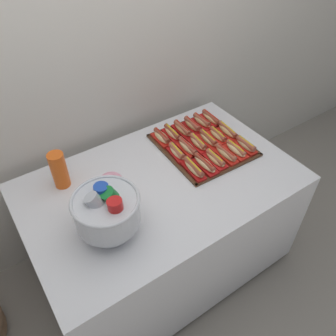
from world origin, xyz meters
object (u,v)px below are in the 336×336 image
Objects in this scene: hot_dog_0 at (194,168)px; hot_dog_6 at (177,152)px; hot_dog_4 at (236,150)px; hot_dog_7 at (188,148)px; buffet_table at (162,223)px; hot_dog_12 at (162,137)px; hot_dog_16 at (202,122)px; serving_tray at (203,145)px; hot_dog_14 at (182,129)px; hot_dog_11 at (227,131)px; hot_dog_17 at (211,119)px; hot_dog_1 at (205,164)px; hot_dog_3 at (226,154)px; hot_dog_5 at (246,145)px; punch_bowl at (107,210)px; cup_stack at (59,170)px; hot_dog_2 at (215,159)px; donut at (111,181)px; hot_dog_8 at (198,143)px; hot_dog_13 at (172,133)px; hot_dog_9 at (208,139)px; hot_dog_15 at (192,125)px; hot_dog_10 at (218,135)px.

hot_dog_6 is (0.01, 0.16, -0.00)m from hot_dog_0.
hot_dog_4 is 0.28m from hot_dog_7.
hot_dog_12 is (0.19, 0.28, 0.40)m from buffet_table.
buffet_table is 0.69m from hot_dog_16.
hot_dog_14 is at bearing 100.96° from serving_tray.
hot_dog_11 reaches higher than hot_dog_14.
hot_dog_17 reaches higher than buffet_table.
serving_tray is at bearing 122.44° from hot_dog_4.
hot_dog_1 is at bearing -79.04° from hot_dog_12.
hot_dog_3 is 0.15m from hot_dog_5.
hot_dog_12 is 0.52× the size of punch_bowl.
hot_dog_11 is 0.59× the size of punch_bowl.
punch_bowl is 1.46× the size of cup_stack.
hot_dog_5 is at bearing -6.23° from buffet_table.
hot_dog_16 is at bearing 63.71° from hot_dog_2.
donut is (-0.57, -0.14, -0.02)m from hot_dog_14.
cup_stack reaches higher than hot_dog_8.
cup_stack reaches higher than hot_dog_13.
hot_dog_5 reaches higher than hot_dog_11.
hot_dog_8 is at bearing -134.12° from hot_dog_16.
cup_stack reaches higher than hot_dog_0.
serving_tray is at bearing -11.25° from cup_stack.
hot_dog_8 reaches higher than hot_dog_9.
hot_dog_5 is 0.34m from hot_dog_7.
hot_dog_0 is at bearing -158.10° from hot_dog_11.
serving_tray is 0.19m from hot_dog_11.
hot_dog_3 is 1.08× the size of hot_dog_15.
hot_dog_0 reaches higher than hot_dog_13.
hot_dog_5 reaches higher than hot_dog_4.
serving_tray is 0.20m from hot_dog_16.
punch_bowl reaches higher than hot_dog_6.
hot_dog_12 reaches higher than hot_dog_13.
hot_dog_2 is 1.04× the size of hot_dog_10.
hot_dog_7 reaches higher than hot_dog_14.
hot_dog_8 is 0.18m from hot_dog_13.
hot_dog_3 is (0.07, -0.00, 0.00)m from hot_dog_2.
serving_tray is 3.43× the size of hot_dog_12.
hot_dog_16 is 1.25× the size of donut.
hot_dog_13 reaches higher than buffet_table.
hot_dog_8 is 0.80m from cup_stack.
hot_dog_4 is 0.95× the size of hot_dog_14.
hot_dog_7 is at bearing 88.15° from hot_dog_1.
hot_dog_8 reaches higher than hot_dog_12.
hot_dog_14 is at bearing 178.15° from hot_dog_15.
hot_dog_17 is (0.16, 0.16, -0.00)m from hot_dog_9.
hot_dog_1 is 1.18× the size of hot_dog_5.
hot_dog_0 is (-0.19, -0.16, 0.03)m from serving_tray.
buffet_table is 0.70m from cup_stack.
hot_dog_4 is 0.33m from hot_dog_16.
hot_dog_6 is 0.52× the size of punch_bowl.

